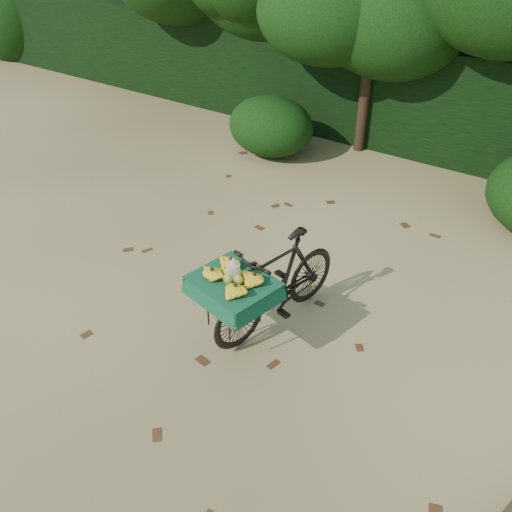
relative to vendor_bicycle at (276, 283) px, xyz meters
The scene contains 6 objects.
ground 1.06m from the vendor_bicycle, 46.69° to the right, with size 80.00×80.00×0.00m, color tan.
vendor_bicycle is the anchor object (origin of this frame).
hedge_backdrop 5.68m from the vendor_bicycle, 83.68° to the left, with size 26.00×1.80×1.80m, color black.
tree_row 5.05m from the vendor_bicycle, 90.31° to the left, with size 14.50×2.00×4.00m, color black, non-canonical shape.
bush_clumps 3.81m from the vendor_bicycle, 72.83° to the left, with size 8.80×1.70×0.90m, color black, non-canonical shape.
leaf_litter 0.82m from the vendor_bicycle, ahead, with size 7.00×7.30×0.01m, color #472813, non-canonical shape.
Camera 1 is at (1.65, -3.12, 3.98)m, focal length 38.00 mm.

